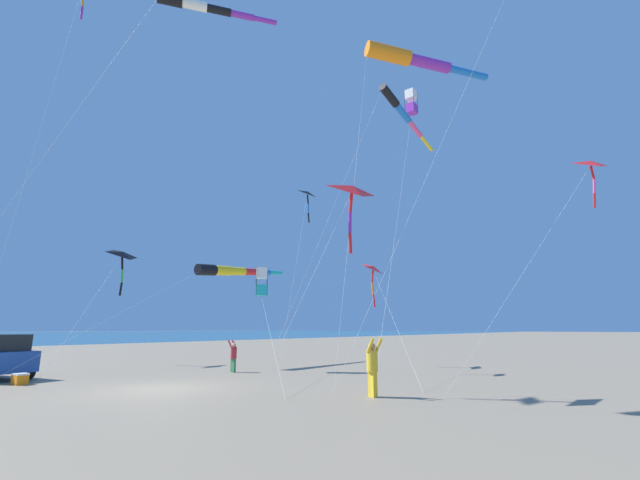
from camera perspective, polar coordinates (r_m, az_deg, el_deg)
ground_plane at (r=16.80m, az=-20.77°, el=-18.26°), size 600.00×600.00×0.00m
cooler_box at (r=20.49m, az=-35.38°, el=-14.99°), size 0.62×0.42×0.42m
person_adult_flyer at (r=14.02m, az=7.07°, el=-16.26°), size 0.64×0.57×1.81m
person_child_green_jacket at (r=21.93m, az=-11.57°, el=-14.89°), size 0.45×0.35×1.52m
kite_windsock_orange_high_right at (r=21.96m, az=10.91°, el=16.61°), size 7.41×4.95×13.19m
kite_box_magenta_far_left at (r=31.80m, az=12.16°, el=17.67°), size 4.20×13.57×18.50m
kite_box_teal_far_right at (r=22.30m, az=-7.86°, el=-5.59°), size 7.15×6.22×5.21m
kite_windsock_rainbow_low_near at (r=19.25m, az=-15.65°, el=27.95°), size 12.97×7.51×14.53m
kite_delta_long_streamer_right at (r=28.84m, az=-25.01°, el=-1.87°), size 5.21×6.53×6.99m
kite_delta_blue_topmost at (r=14.86m, az=4.38°, el=6.61°), size 2.64×3.50×7.23m
kite_delta_black_fish_shape at (r=25.26m, az=7.23°, el=-3.93°), size 6.83×8.82×5.95m
kite_windsock_long_streamer_left at (r=27.15m, az=12.09°, el=22.73°), size 5.33×12.54×17.98m
kite_delta_checkered_midright at (r=22.96m, az=-1.65°, el=6.18°), size 0.93×2.90×9.50m
kite_delta_striped_overhead at (r=23.99m, az=32.69°, el=8.53°), size 5.06×10.51×10.08m
kite_windsock_purple_drifting at (r=26.29m, az=-11.76°, el=-4.11°), size 1.00×16.13×6.01m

